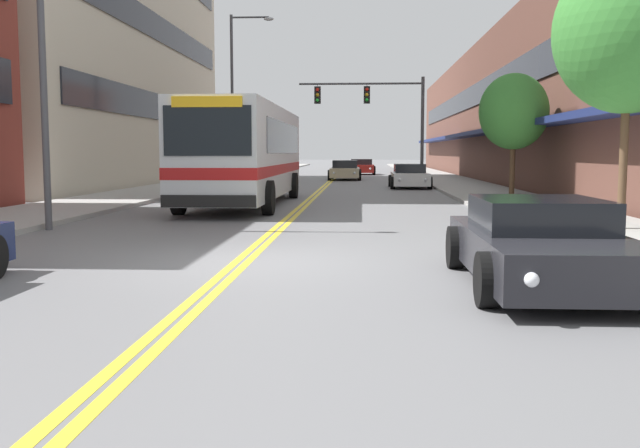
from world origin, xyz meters
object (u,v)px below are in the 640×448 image
object	(u,v)px
car_beige_moving_second	(345,171)
traffic_signal_mast	(378,108)
street_tree_right_mid	(514,112)
street_lamp_left_near	(58,40)
car_dark_grey_parked_left_near	(253,173)
city_bus	(247,150)
car_white_parked_right_mid	(410,177)
car_charcoal_parked_right_foreground	(540,244)
car_red_moving_lead	(362,167)
car_champagne_parked_left_far	(232,177)
street_tree_right_near	(629,32)
street_lamp_left_far	(237,86)

from	to	relation	value
car_beige_moving_second	traffic_signal_mast	bearing A→B (deg)	-75.95
street_tree_right_mid	street_lamp_left_near	bearing A→B (deg)	-138.19
car_dark_grey_parked_left_near	street_lamp_left_near	distance (m)	25.10
city_bus	car_white_parked_right_mid	world-z (taller)	city_bus
car_dark_grey_parked_left_near	car_charcoal_parked_right_foreground	xyz separation A→B (m)	(8.71, -31.15, -0.03)
car_white_parked_right_mid	car_red_moving_lead	size ratio (longest dim) A/B	0.97
car_beige_moving_second	traffic_signal_mast	distance (m)	8.77
city_bus	car_white_parked_right_mid	size ratio (longest dim) A/B	2.85
car_dark_grey_parked_left_near	car_champagne_parked_left_far	size ratio (longest dim) A/B	1.17
car_white_parked_right_mid	street_tree_right_near	bearing A→B (deg)	-80.56
city_bus	street_tree_right_mid	size ratio (longest dim) A/B	2.67
car_dark_grey_parked_left_near	car_champagne_parked_left_far	xyz separation A→B (m)	(-0.07, -6.24, -0.03)
car_beige_moving_second	street_tree_right_near	bearing A→B (deg)	-77.45
car_champagne_parked_left_far	street_tree_right_near	distance (m)	22.51
car_charcoal_parked_right_foreground	city_bus	bearing A→B (deg)	113.43
car_beige_moving_second	traffic_signal_mast	size ratio (longest dim) A/B	0.71
traffic_signal_mast	street_lamp_left_far	distance (m)	7.93
car_white_parked_right_mid	street_lamp_left_far	distance (m)	11.20
car_beige_moving_second	car_red_moving_lead	bearing A→B (deg)	84.28
car_red_moving_lead	traffic_signal_mast	distance (m)	18.78
car_dark_grey_parked_left_near	street_lamp_left_far	distance (m)	5.04
car_red_moving_lead	car_beige_moving_second	distance (m)	10.70
car_white_parked_right_mid	car_red_moving_lead	bearing A→B (deg)	96.53
car_champagne_parked_left_far	car_charcoal_parked_right_foreground	world-z (taller)	car_champagne_parked_left_far
car_charcoal_parked_right_foreground	car_white_parked_right_mid	xyz separation A→B (m)	(-0.04, 26.39, 0.01)
street_lamp_left_near	street_lamp_left_far	size ratio (longest dim) A/B	0.76
city_bus	car_champagne_parked_left_far	world-z (taller)	city_bus
street_lamp_left_near	street_tree_right_near	size ratio (longest dim) A/B	1.19
city_bus	car_white_parked_right_mid	xyz separation A→B (m)	(6.37, 11.59, -1.29)
traffic_signal_mast	city_bus	bearing A→B (deg)	-108.33
car_white_parked_right_mid	street_tree_right_near	size ratio (longest dim) A/B	0.72
city_bus	traffic_signal_mast	world-z (taller)	traffic_signal_mast
street_lamp_left_near	street_tree_right_near	bearing A→B (deg)	-0.16
car_beige_moving_second	street_tree_right_near	size ratio (longest dim) A/B	0.80
car_dark_grey_parked_left_near	car_champagne_parked_left_far	world-z (taller)	car_dark_grey_parked_left_near
city_bus	traffic_signal_mast	distance (m)	15.46
traffic_signal_mast	street_tree_right_near	world-z (taller)	street_tree_right_near
car_beige_moving_second	city_bus	bearing A→B (deg)	-97.33
street_lamp_left_far	traffic_signal_mast	bearing A→B (deg)	-5.91
street_tree_right_near	street_lamp_left_near	bearing A→B (deg)	179.84
street_lamp_left_near	street_tree_right_near	xyz separation A→B (m)	(12.61, -0.04, 0.06)
car_champagne_parked_left_far	car_charcoal_parked_right_foreground	distance (m)	26.41
car_white_parked_right_mid	car_red_moving_lead	xyz separation A→B (m)	(-2.44, 21.32, 0.02)
city_bus	car_red_moving_lead	bearing A→B (deg)	83.19
car_dark_grey_parked_left_near	street_tree_right_mid	size ratio (longest dim) A/B	1.06
car_charcoal_parked_right_foreground	street_lamp_left_far	size ratio (longest dim) A/B	0.50
car_dark_grey_parked_left_near	street_lamp_left_near	xyz separation A→B (m)	(-0.61, -24.81, 3.73)
car_charcoal_parked_right_foreground	street_lamp_left_far	xyz separation A→B (m)	(-9.39, 30.11, 4.91)
car_white_parked_right_mid	car_charcoal_parked_right_foreground	bearing A→B (deg)	-89.92
car_dark_grey_parked_left_near	car_beige_moving_second	xyz separation A→B (m)	(5.16, 5.91, 0.01)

